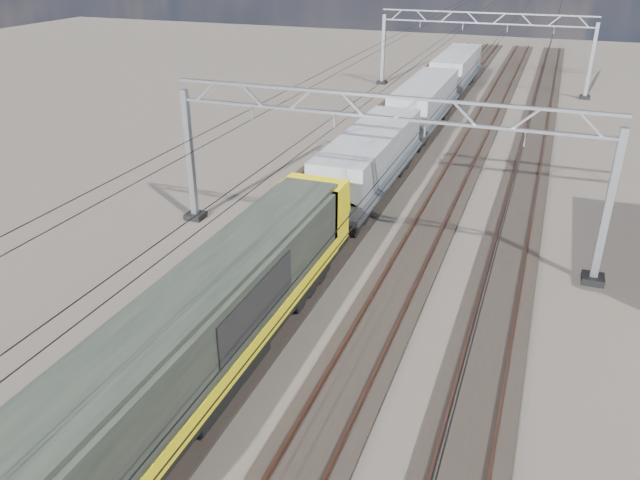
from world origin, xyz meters
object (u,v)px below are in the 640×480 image
(hopper_wagon_lead, at_px, (370,159))
(locomotive, at_px, (204,329))
(hopper_wagon_third, at_px, (456,69))
(catenary_gantry_mid, at_px, (377,167))
(catenary_gantry_far, at_px, (483,49))
(hopper_wagon_mid, at_px, (424,102))

(hopper_wagon_lead, bearing_deg, locomotive, -90.00)
(hopper_wagon_lead, height_order, hopper_wagon_third, same)
(catenary_gantry_mid, distance_m, catenary_gantry_far, 36.00)
(catenary_gantry_far, xyz_separation_m, hopper_wagon_mid, (-2.00, -15.87, -1.67))
(locomotive, xyz_separation_m, hopper_wagon_third, (-0.00, 46.10, -0.09))
(catenary_gantry_far, xyz_separation_m, hopper_wagon_lead, (-2.00, -30.07, -1.67))
(catenary_gantry_mid, distance_m, locomotive, 12.04)
(locomotive, bearing_deg, hopper_wagon_third, 90.00)
(hopper_wagon_mid, bearing_deg, locomotive, -90.00)
(catenary_gantry_mid, relative_size, hopper_wagon_third, 1.53)
(catenary_gantry_far, distance_m, locomotive, 47.83)
(catenary_gantry_far, height_order, hopper_wagon_third, catenary_gantry_far)
(catenary_gantry_mid, relative_size, hopper_wagon_lead, 1.53)
(catenary_gantry_mid, xyz_separation_m, hopper_wagon_third, (-2.00, 34.33, -1.67))
(catenary_gantry_mid, relative_size, hopper_wagon_mid, 1.53)
(catenary_gantry_far, relative_size, hopper_wagon_third, 1.53)
(hopper_wagon_lead, bearing_deg, catenary_gantry_far, 86.19)
(hopper_wagon_lead, distance_m, hopper_wagon_mid, 14.20)
(catenary_gantry_mid, bearing_deg, hopper_wagon_mid, 95.68)
(hopper_wagon_mid, bearing_deg, hopper_wagon_third, 90.00)
(catenary_gantry_far, bearing_deg, catenary_gantry_mid, -90.00)
(catenary_gantry_mid, height_order, hopper_wagon_mid, catenary_gantry_mid)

